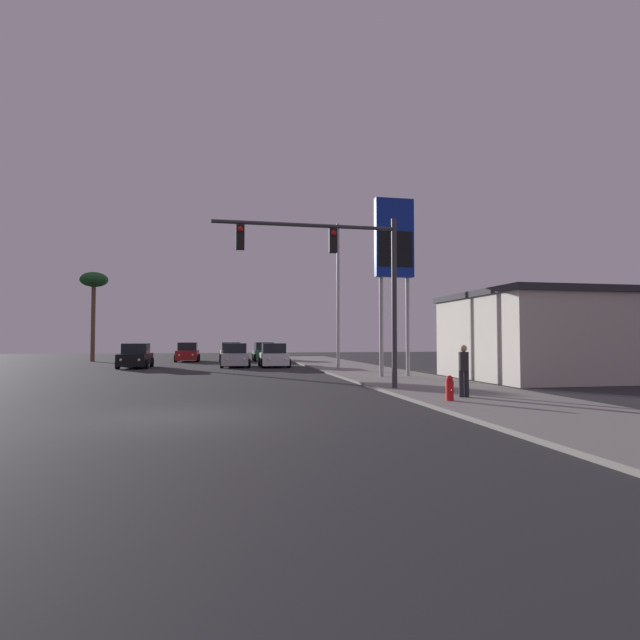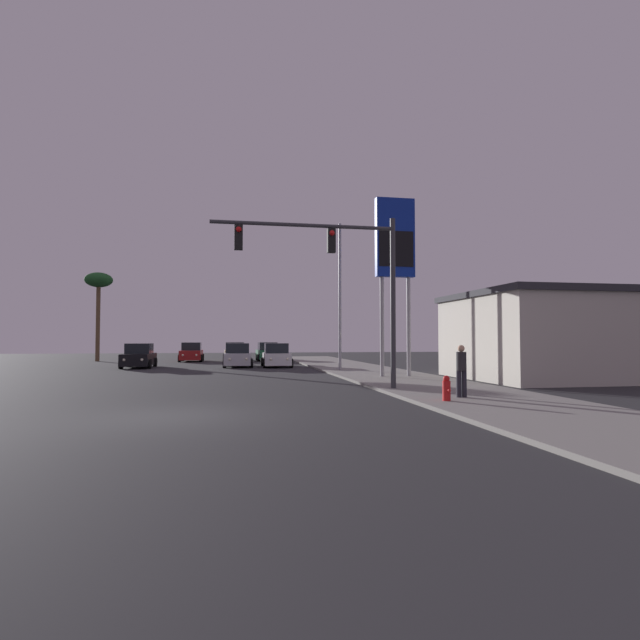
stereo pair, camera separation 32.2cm
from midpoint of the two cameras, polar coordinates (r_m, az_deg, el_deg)
The scene contains 15 objects.
ground_plane at distance 13.47m, azimuth -15.97°, elevation -10.57°, with size 120.00×120.00×0.00m, color #28282B.
sidewalk_right at distance 24.73m, azimuth 9.18°, elevation -6.62°, with size 5.00×60.00×0.12m.
building_gas_station at distance 27.89m, azimuth 26.52°, elevation -1.60°, with size 10.30×8.30×4.30m.
car_green at distance 45.93m, azimuth -5.82°, elevation -3.70°, with size 2.04×4.34×1.68m.
car_silver at distance 36.08m, azimuth -9.14°, elevation -4.10°, with size 2.04×4.34×1.68m.
car_tan at distance 46.19m, azimuth -9.54°, elevation -3.68°, with size 2.04×4.33×1.68m.
car_white at distance 35.77m, azimuth -4.75°, elevation -4.14°, with size 2.04×4.33×1.68m.
car_red at distance 45.71m, azimuth -14.28°, elevation -3.65°, with size 2.04×4.31×1.68m.
car_black at distance 36.70m, azimuth -19.75°, elevation -3.97°, with size 2.04×4.31×1.68m.
traffic_light_mast at distance 18.88m, azimuth 3.10°, elevation 6.11°, with size 6.98×0.36×6.50m.
street_lamp at distance 30.75m, azimuth 2.35°, elevation 3.66°, with size 1.74×0.24×9.00m.
gas_station_sign at distance 25.79m, azimuth 8.92°, elevation 8.19°, with size 2.00×0.42×9.00m.
fire_hydrant at distance 15.69m, azimuth 14.84°, elevation -7.59°, with size 0.24×0.34×0.76m.
pedestrian_on_sidewalk at distance 16.74m, azimuth 16.39°, elevation -5.35°, with size 0.34×0.32×1.67m.
palm_tree_far at distance 48.87m, azimuth -23.81°, elevation 3.75°, with size 2.40×2.40×7.95m.
Camera 2 is at (1.46, -13.29, 1.98)m, focal length 28.00 mm.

